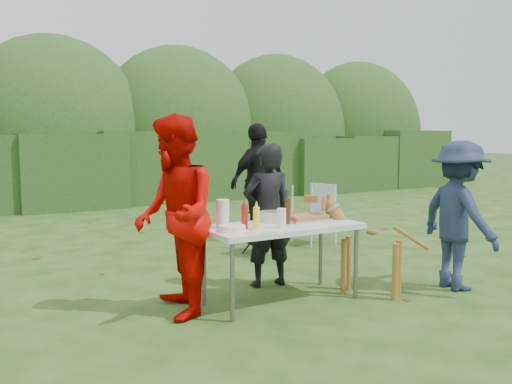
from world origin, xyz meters
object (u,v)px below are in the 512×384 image
ketchup_bottle (244,217)px  beer_bottle (288,211)px  person_red_jacket (175,216)px  mustard_bottle (256,218)px  child (459,215)px  lawn_chair (314,214)px  person_black_puffy (259,182)px  dog (371,247)px  camping_chair (263,222)px  paper_towel_roll (223,214)px  person_cook (267,215)px  folding_table (282,230)px

ketchup_bottle → beer_bottle: bearing=2.7°
person_red_jacket → mustard_bottle: size_ratio=8.83×
mustard_bottle → child: bearing=-12.5°
lawn_chair → beer_bottle: bearing=32.2°
person_black_puffy → child: person_black_puffy is taller
person_black_puffy → child: (0.45, -3.25, -0.12)m
lawn_chair → mustard_bottle: 3.17m
dog → ketchup_bottle: ketchup_bottle is taller
camping_chair → lawn_chair: lawn_chair is taller
camping_chair → beer_bottle: bearing=43.5°
dog → camping_chair: (0.05, 2.13, -0.05)m
paper_towel_roll → lawn_chair: bearing=38.1°
person_cook → dog: person_cook is taller
person_red_jacket → paper_towel_roll: person_red_jacket is taller
lawn_chair → folding_table: bearing=31.2°
person_red_jacket → child: bearing=89.2°
person_red_jacket → mustard_bottle: (0.69, -0.23, -0.04)m
mustard_bottle → ketchup_bottle: size_ratio=0.91×
person_red_jacket → beer_bottle: person_red_jacket is taller
dog → lawn_chair: size_ratio=1.15×
lawn_chair → paper_towel_roll: (-2.50, -1.96, 0.43)m
child → person_cook: bearing=65.7°
child → paper_towel_roll: child is taller
paper_towel_roll → folding_table: bearing=-12.8°
folding_table → mustard_bottle: bearing=-164.9°
folding_table → paper_towel_roll: 0.60m
beer_bottle → child: bearing=-18.2°
person_cook → paper_towel_roll: (-0.73, -0.40, 0.12)m
ketchup_bottle → beer_bottle: beer_bottle is taller
mustard_bottle → paper_towel_roll: size_ratio=0.77×
person_red_jacket → paper_towel_roll: bearing=101.9°
person_red_jacket → beer_bottle: bearing=96.3°
folding_table → lawn_chair: lawn_chair is taller
folding_table → child: (1.80, -0.56, 0.08)m
dog → mustard_bottle: dog is taller
child → mustard_bottle: (-2.13, 0.47, 0.08)m
lawn_chair → ketchup_bottle: (-2.35, -2.10, 0.41)m
beer_bottle → mustard_bottle: bearing=-166.5°
beer_bottle → paper_towel_roll: size_ratio=0.92×
person_cook → dog: (0.71, -0.81, -0.27)m
camping_chair → paper_towel_roll: size_ratio=3.33×
person_red_jacket → camping_chair: 2.63m
lawn_chair → ketchup_bottle: size_ratio=3.98×
person_black_puffy → paper_towel_roll: (-1.91, -2.56, -0.01)m
mustard_bottle → ketchup_bottle: ketchup_bottle is taller
folding_table → child: size_ratio=0.98×
person_black_puffy → child: bearing=87.2°
child → beer_bottle: bearing=81.1°
beer_bottle → ketchup_bottle: bearing=-177.3°
person_cook → lawn_chair: bearing=-133.3°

